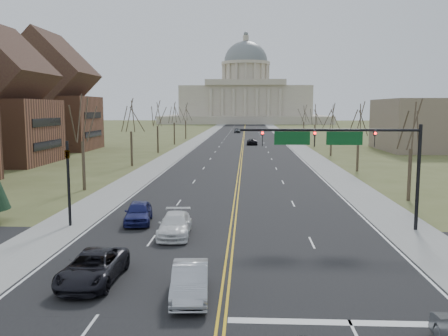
# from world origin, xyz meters

# --- Properties ---
(ground) EXTENTS (600.00, 600.00, 0.00)m
(ground) POSITION_xyz_m (0.00, 0.00, 0.00)
(ground) COLOR #50562B
(ground) RESTS_ON ground
(road) EXTENTS (20.00, 380.00, 0.01)m
(road) POSITION_xyz_m (0.00, 110.00, 0.01)
(road) COLOR black
(road) RESTS_ON ground
(cross_road) EXTENTS (120.00, 14.00, 0.01)m
(cross_road) POSITION_xyz_m (0.00, 6.00, 0.01)
(cross_road) COLOR black
(cross_road) RESTS_ON ground
(sidewalk_left) EXTENTS (4.00, 380.00, 0.03)m
(sidewalk_left) POSITION_xyz_m (-12.00, 110.00, 0.01)
(sidewalk_left) COLOR gray
(sidewalk_left) RESTS_ON ground
(sidewalk_right) EXTENTS (4.00, 380.00, 0.03)m
(sidewalk_right) POSITION_xyz_m (12.00, 110.00, 0.01)
(sidewalk_right) COLOR gray
(sidewalk_right) RESTS_ON ground
(center_line) EXTENTS (0.42, 380.00, 0.01)m
(center_line) POSITION_xyz_m (0.00, 110.00, 0.01)
(center_line) COLOR gold
(center_line) RESTS_ON road
(edge_line_left) EXTENTS (0.15, 380.00, 0.01)m
(edge_line_left) POSITION_xyz_m (-9.80, 110.00, 0.01)
(edge_line_left) COLOR silver
(edge_line_left) RESTS_ON road
(edge_line_right) EXTENTS (0.15, 380.00, 0.01)m
(edge_line_right) POSITION_xyz_m (9.80, 110.00, 0.01)
(edge_line_right) COLOR silver
(edge_line_right) RESTS_ON road
(stop_bar) EXTENTS (9.50, 0.50, 0.01)m
(stop_bar) POSITION_xyz_m (5.00, -1.00, 0.01)
(stop_bar) COLOR silver
(stop_bar) RESTS_ON road
(capitol) EXTENTS (90.00, 60.00, 50.00)m
(capitol) POSITION_xyz_m (0.00, 249.91, 14.20)
(capitol) COLOR beige
(capitol) RESTS_ON ground
(signal_mast) EXTENTS (12.12, 0.44, 7.20)m
(signal_mast) POSITION_xyz_m (7.45, 13.50, 5.76)
(signal_mast) COLOR black
(signal_mast) RESTS_ON ground
(signal_left) EXTENTS (0.32, 0.36, 6.00)m
(signal_left) POSITION_xyz_m (-11.50, 13.50, 3.71)
(signal_left) COLOR black
(signal_left) RESTS_ON ground
(tree_r_0) EXTENTS (3.74, 3.74, 8.50)m
(tree_r_0) POSITION_xyz_m (15.50, 24.00, 6.55)
(tree_r_0) COLOR #392921
(tree_r_0) RESTS_ON ground
(tree_l_0) EXTENTS (3.96, 3.96, 9.00)m
(tree_l_0) POSITION_xyz_m (-15.50, 28.00, 6.94)
(tree_l_0) COLOR #392921
(tree_l_0) RESTS_ON ground
(tree_r_1) EXTENTS (3.74, 3.74, 8.50)m
(tree_r_1) POSITION_xyz_m (15.50, 44.00, 6.55)
(tree_r_1) COLOR #392921
(tree_r_1) RESTS_ON ground
(tree_l_1) EXTENTS (3.96, 3.96, 9.00)m
(tree_l_1) POSITION_xyz_m (-15.50, 48.00, 6.94)
(tree_l_1) COLOR #392921
(tree_l_1) RESTS_ON ground
(tree_r_2) EXTENTS (3.74, 3.74, 8.50)m
(tree_r_2) POSITION_xyz_m (15.50, 64.00, 6.55)
(tree_r_2) COLOR #392921
(tree_r_2) RESTS_ON ground
(tree_l_2) EXTENTS (3.96, 3.96, 9.00)m
(tree_l_2) POSITION_xyz_m (-15.50, 68.00, 6.94)
(tree_l_2) COLOR #392921
(tree_l_2) RESTS_ON ground
(tree_r_3) EXTENTS (3.74, 3.74, 8.50)m
(tree_r_3) POSITION_xyz_m (15.50, 84.00, 6.55)
(tree_r_3) COLOR #392921
(tree_r_3) RESTS_ON ground
(tree_l_3) EXTENTS (3.96, 3.96, 9.00)m
(tree_l_3) POSITION_xyz_m (-15.50, 88.00, 6.94)
(tree_l_3) COLOR #392921
(tree_l_3) RESTS_ON ground
(tree_r_4) EXTENTS (3.74, 3.74, 8.50)m
(tree_r_4) POSITION_xyz_m (15.50, 104.00, 6.55)
(tree_r_4) COLOR #392921
(tree_r_4) RESTS_ON ground
(tree_l_4) EXTENTS (3.96, 3.96, 9.00)m
(tree_l_4) POSITION_xyz_m (-15.50, 108.00, 6.94)
(tree_l_4) COLOR #392921
(tree_l_4) RESTS_ON ground
(bldg_left_far) EXTENTS (17.10, 14.28, 23.25)m
(bldg_left_far) POSITION_xyz_m (-38.00, 74.00, 9.54)
(bldg_left_far) COLOR brown
(bldg_left_far) RESTS_ON ground
(bldg_right_mass) EXTENTS (25.00, 20.00, 10.00)m
(bldg_right_mass) POSITION_xyz_m (40.00, 76.00, 5.00)
(bldg_right_mass) COLOR #7A6956
(bldg_right_mass) RESTS_ON ground
(car_sb_inner_lead) EXTENTS (1.90, 4.57, 1.47)m
(car_sb_inner_lead) POSITION_xyz_m (-1.49, 1.20, 0.75)
(car_sb_inner_lead) COLOR #A9ABB1
(car_sb_inner_lead) RESTS_ON road
(car_sb_outer_lead) EXTENTS (2.51, 5.25, 1.45)m
(car_sb_outer_lead) POSITION_xyz_m (-6.34, 2.79, 0.74)
(car_sb_outer_lead) COLOR black
(car_sb_outer_lead) RESTS_ON road
(car_sb_inner_second) EXTENTS (2.26, 5.05, 1.44)m
(car_sb_inner_second) POSITION_xyz_m (-3.69, 11.23, 0.73)
(car_sb_inner_second) COLOR white
(car_sb_inner_second) RESTS_ON road
(car_sb_outer_second) EXTENTS (2.40, 4.73, 1.54)m
(car_sb_outer_second) POSITION_xyz_m (-6.85, 14.56, 0.78)
(car_sb_outer_second) COLOR navy
(car_sb_outer_second) RESTS_ON road
(car_far_nb) EXTENTS (2.37, 5.04, 1.39)m
(car_far_nb) POSITION_xyz_m (2.11, 88.45, 0.71)
(car_far_nb) COLOR black
(car_far_nb) RESTS_ON road
(car_far_sb) EXTENTS (2.33, 5.04, 1.67)m
(car_far_sb) POSITION_xyz_m (-2.32, 139.82, 0.85)
(car_far_sb) COLOR #55595E
(car_far_sb) RESTS_ON road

